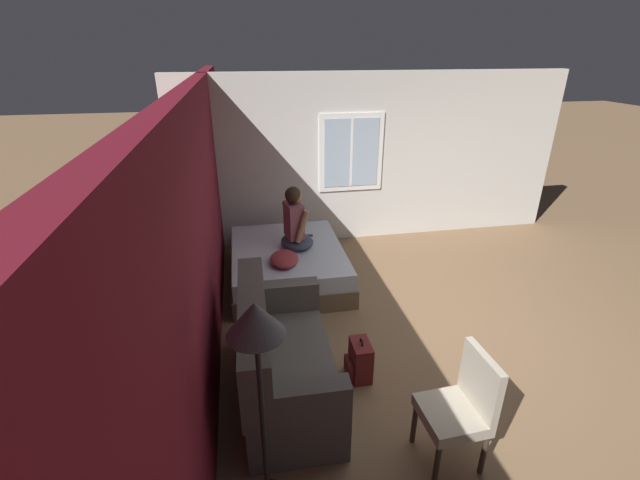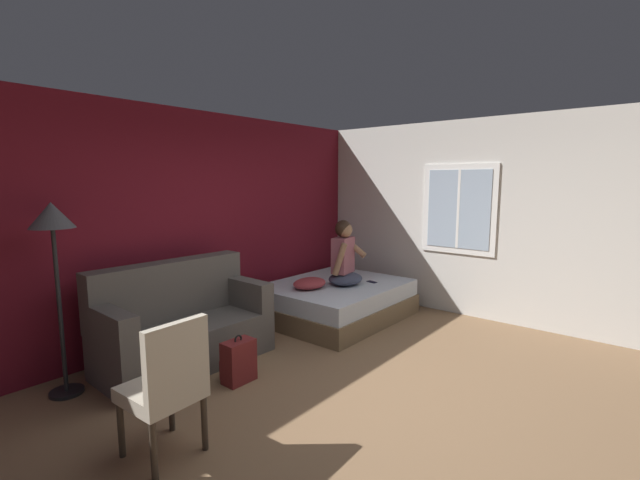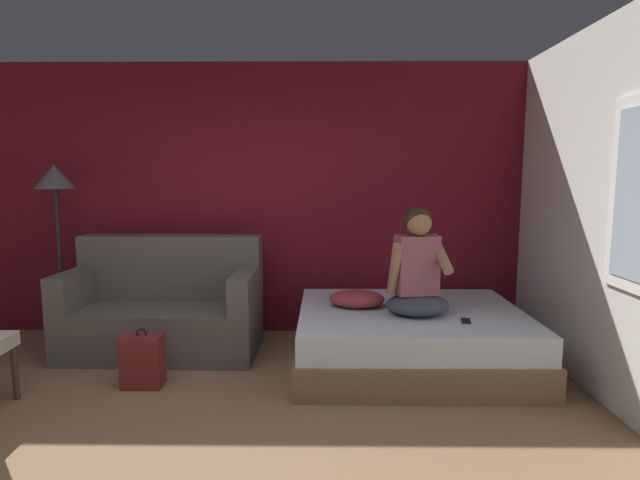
% 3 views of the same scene
% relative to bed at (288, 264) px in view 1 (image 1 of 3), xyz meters
% --- Properties ---
extents(ground_plane, '(40.00, 40.00, 0.00)m').
position_rel_bed_xyz_m(ground_plane, '(-1.70, -1.60, -0.24)').
color(ground_plane, brown).
extents(wall_back_accent, '(10.87, 0.16, 2.70)m').
position_rel_bed_xyz_m(wall_back_accent, '(-1.70, 0.99, 1.11)').
color(wall_back_accent, maroon).
rests_on(wall_back_accent, ground).
extents(wall_side_with_window, '(0.19, 6.42, 2.70)m').
position_rel_bed_xyz_m(wall_side_with_window, '(1.31, -1.59, 1.12)').
color(wall_side_with_window, silver).
rests_on(wall_side_with_window, ground).
extents(bed, '(1.91, 1.56, 0.48)m').
position_rel_bed_xyz_m(bed, '(0.00, 0.00, 0.00)').
color(bed, brown).
rests_on(bed, ground).
extents(couch, '(1.72, 0.85, 1.04)m').
position_rel_bed_xyz_m(couch, '(-2.18, 0.32, 0.16)').
color(couch, '#514C47').
rests_on(couch, ground).
extents(side_chair, '(0.48, 0.48, 0.98)m').
position_rel_bed_xyz_m(side_chair, '(-3.12, -0.98, 0.30)').
color(side_chair, '#382D23').
rests_on(side_chair, ground).
extents(person_seated, '(0.59, 0.53, 0.88)m').
position_rel_bed_xyz_m(person_seated, '(0.02, -0.12, 0.60)').
color(person_seated, '#383D51').
rests_on(person_seated, bed).
extents(backpack, '(0.30, 0.23, 0.46)m').
position_rel_bed_xyz_m(backpack, '(-2.11, -0.47, -0.04)').
color(backpack, maroon).
rests_on(backpack, ground).
extents(throw_pillow, '(0.50, 0.39, 0.14)m').
position_rel_bed_xyz_m(throw_pillow, '(-0.45, 0.09, 0.31)').
color(throw_pillow, '#993338').
rests_on(throw_pillow, bed).
extents(cell_phone, '(0.09, 0.15, 0.01)m').
position_rel_bed_xyz_m(cell_phone, '(0.37, -0.35, 0.25)').
color(cell_phone, black).
rests_on(cell_phone, bed).
extents(floor_lamp, '(0.36, 0.36, 1.70)m').
position_rel_bed_xyz_m(floor_lamp, '(-3.23, 0.53, 1.19)').
color(floor_lamp, black).
rests_on(floor_lamp, ground).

